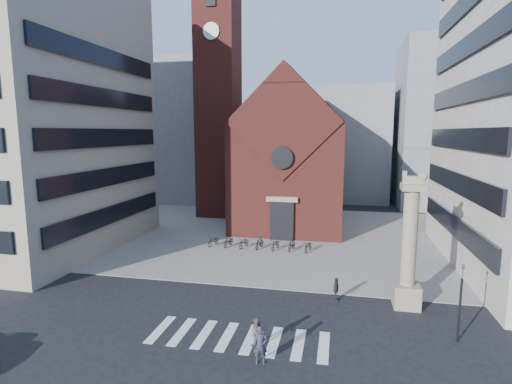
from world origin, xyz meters
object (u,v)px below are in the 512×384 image
pedestrian_1 (257,333)px  pedestrian_2 (336,289)px  scooter_0 (213,241)px  lion_column (409,254)px  traffic_light (460,301)px  pedestrian_0 (261,345)px

pedestrian_1 → pedestrian_2: size_ratio=1.03×
pedestrian_2 → scooter_0: 15.82m
lion_column → traffic_light: lion_column is taller
pedestrian_0 → pedestrian_1: 1.38m
traffic_light → pedestrian_2: 7.67m
pedestrian_0 → scooter_0: bearing=99.5°
lion_column → pedestrian_2: lion_column is taller
pedestrian_1 → pedestrian_0: bearing=-51.3°
pedestrian_0 → lion_column: bearing=31.1°
pedestrian_0 → pedestrian_2: (3.45, 8.09, -0.15)m
traffic_light → scooter_0: size_ratio=2.26×
lion_column → traffic_light: 4.62m
traffic_light → lion_column: bearing=116.5°
lion_column → pedestrian_1: size_ratio=5.37×
pedestrian_0 → pedestrian_1: bearing=93.6°
traffic_light → pedestrian_1: traffic_light is taller
pedestrian_0 → pedestrian_1: size_ratio=1.15×
lion_column → traffic_light: bearing=-63.5°
pedestrian_0 → scooter_0: size_ratio=0.98×
pedestrian_1 → pedestrian_2: 7.82m
scooter_0 → pedestrian_2: bearing=-28.8°
pedestrian_0 → traffic_light: bearing=7.7°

